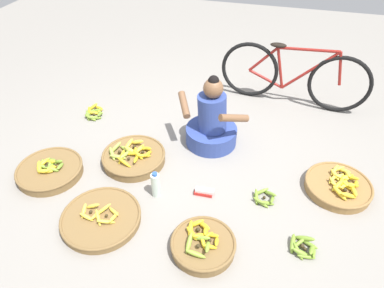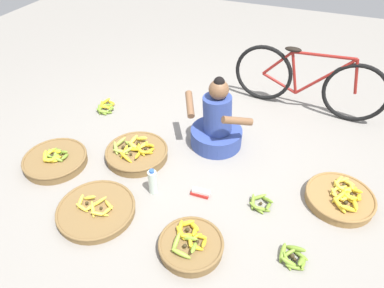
{
  "view_description": "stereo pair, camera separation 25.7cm",
  "coord_description": "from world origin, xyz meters",
  "px_view_note": "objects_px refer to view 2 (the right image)",
  "views": [
    {
      "loc": [
        0.62,
        -2.46,
        2.24
      ],
      "look_at": [
        0.0,
        -0.2,
        0.35
      ],
      "focal_mm": 32.27,
      "sensor_mm": 36.0,
      "label": 1
    },
    {
      "loc": [
        0.86,
        -2.38,
        2.24
      ],
      "look_at": [
        0.0,
        -0.2,
        0.35
      ],
      "focal_mm": 32.27,
      "sensor_mm": 36.0,
      "label": 2
    }
  ],
  "objects_px": {
    "vendor_woman_front": "(217,125)",
    "loose_bananas_front_left": "(106,107)",
    "loose_bananas_front_right": "(293,258)",
    "banana_basket_near_bicycle": "(137,153)",
    "banana_basket_front_center": "(55,160)",
    "banana_basket_back_left": "(340,198)",
    "bicycle_leaning": "(307,82)",
    "loose_bananas_mid_right": "(261,204)",
    "banana_basket_near_vendor": "(191,245)",
    "packet_carton_stack": "(201,193)",
    "banana_basket_mid_left": "(96,210)",
    "water_bottle": "(153,182)"
  },
  "relations": [
    {
      "from": "banana_basket_mid_left",
      "to": "water_bottle",
      "type": "height_order",
      "value": "water_bottle"
    },
    {
      "from": "banana_basket_back_left",
      "to": "packet_carton_stack",
      "type": "xyz_separation_m",
      "value": [
        -1.13,
        -0.36,
        -0.02
      ]
    },
    {
      "from": "banana_basket_near_bicycle",
      "to": "loose_bananas_front_right",
      "type": "relative_size",
      "value": 2.73
    },
    {
      "from": "loose_bananas_front_right",
      "to": "water_bottle",
      "type": "relative_size",
      "value": 0.86
    },
    {
      "from": "banana_basket_back_left",
      "to": "banana_basket_front_center",
      "type": "height_order",
      "value": "banana_basket_front_center"
    },
    {
      "from": "bicycle_leaning",
      "to": "banana_basket_near_vendor",
      "type": "relative_size",
      "value": 3.47
    },
    {
      "from": "banana_basket_front_center",
      "to": "loose_bananas_front_left",
      "type": "bearing_deg",
      "value": 94.43
    },
    {
      "from": "loose_bananas_front_right",
      "to": "banana_basket_mid_left",
      "type": "bearing_deg",
      "value": -174.46
    },
    {
      "from": "banana_basket_front_center",
      "to": "vendor_woman_front",
      "type": "bearing_deg",
      "value": 32.86
    },
    {
      "from": "banana_basket_back_left",
      "to": "bicycle_leaning",
      "type": "bearing_deg",
      "value": 110.38
    },
    {
      "from": "banana_basket_back_left",
      "to": "water_bottle",
      "type": "relative_size",
      "value": 2.23
    },
    {
      "from": "banana_basket_mid_left",
      "to": "banana_basket_near_bicycle",
      "type": "relative_size",
      "value": 1.06
    },
    {
      "from": "vendor_woman_front",
      "to": "water_bottle",
      "type": "bearing_deg",
      "value": -109.29
    },
    {
      "from": "packet_carton_stack",
      "to": "loose_bananas_mid_right",
      "type": "bearing_deg",
      "value": 7.99
    },
    {
      "from": "banana_basket_near_vendor",
      "to": "packet_carton_stack",
      "type": "distance_m",
      "value": 0.55
    },
    {
      "from": "banana_basket_front_center",
      "to": "loose_bananas_mid_right",
      "type": "distance_m",
      "value": 1.96
    },
    {
      "from": "banana_basket_mid_left",
      "to": "loose_bananas_front_right",
      "type": "distance_m",
      "value": 1.59
    },
    {
      "from": "banana_basket_near_vendor",
      "to": "loose_bananas_mid_right",
      "type": "bearing_deg",
      "value": 57.11
    },
    {
      "from": "vendor_woman_front",
      "to": "banana_basket_mid_left",
      "type": "distance_m",
      "value": 1.4
    },
    {
      "from": "banana_basket_mid_left",
      "to": "loose_bananas_mid_right",
      "type": "distance_m",
      "value": 1.37
    },
    {
      "from": "vendor_woman_front",
      "to": "water_bottle",
      "type": "height_order",
      "value": "vendor_woman_front"
    },
    {
      "from": "banana_basket_back_left",
      "to": "banana_basket_near_bicycle",
      "type": "distance_m",
      "value": 1.89
    },
    {
      "from": "banana_basket_near_vendor",
      "to": "bicycle_leaning",
      "type": "bearing_deg",
      "value": 77.59
    },
    {
      "from": "banana_basket_near_vendor",
      "to": "banana_basket_near_bicycle",
      "type": "xyz_separation_m",
      "value": [
        -0.88,
        0.78,
        0.0
      ]
    },
    {
      "from": "banana_basket_front_center",
      "to": "loose_bananas_mid_right",
      "type": "bearing_deg",
      "value": 5.92
    },
    {
      "from": "banana_basket_front_center",
      "to": "banana_basket_mid_left",
      "type": "bearing_deg",
      "value": -27.76
    },
    {
      "from": "loose_bananas_front_right",
      "to": "loose_bananas_mid_right",
      "type": "bearing_deg",
      "value": 128.5
    },
    {
      "from": "vendor_woman_front",
      "to": "loose_bananas_front_left",
      "type": "bearing_deg",
      "value": 174.13
    },
    {
      "from": "banana_basket_back_left",
      "to": "packet_carton_stack",
      "type": "distance_m",
      "value": 1.19
    },
    {
      "from": "loose_bananas_front_right",
      "to": "bicycle_leaning",
      "type": "bearing_deg",
      "value": 96.27
    },
    {
      "from": "loose_bananas_front_right",
      "to": "banana_basket_near_bicycle",
      "type": "bearing_deg",
      "value": 159.77
    },
    {
      "from": "banana_basket_front_center",
      "to": "loose_bananas_front_right",
      "type": "distance_m",
      "value": 2.3
    },
    {
      "from": "banana_basket_front_center",
      "to": "bicycle_leaning",
      "type": "bearing_deg",
      "value": 42.15
    },
    {
      "from": "banana_basket_front_center",
      "to": "loose_bananas_front_right",
      "type": "height_order",
      "value": "banana_basket_front_center"
    },
    {
      "from": "bicycle_leaning",
      "to": "banana_basket_front_center",
      "type": "xyz_separation_m",
      "value": [
        -2.06,
        -1.86,
        -0.31
      ]
    },
    {
      "from": "banana_basket_back_left",
      "to": "loose_bananas_mid_right",
      "type": "xyz_separation_m",
      "value": [
        -0.61,
        -0.29,
        -0.02
      ]
    },
    {
      "from": "banana_basket_near_vendor",
      "to": "loose_bananas_front_right",
      "type": "height_order",
      "value": "banana_basket_near_vendor"
    },
    {
      "from": "vendor_woman_front",
      "to": "banana_basket_back_left",
      "type": "relative_size",
      "value": 1.33
    },
    {
      "from": "banana_basket_mid_left",
      "to": "loose_bananas_front_left",
      "type": "xyz_separation_m",
      "value": [
        -0.78,
        1.38,
        -0.01
      ]
    },
    {
      "from": "bicycle_leaning",
      "to": "banana_basket_near_vendor",
      "type": "bearing_deg",
      "value": -102.41
    },
    {
      "from": "banana_basket_near_vendor",
      "to": "loose_bananas_mid_right",
      "type": "xyz_separation_m",
      "value": [
        0.39,
        0.61,
        -0.02
      ]
    },
    {
      "from": "vendor_woman_front",
      "to": "loose_bananas_front_right",
      "type": "height_order",
      "value": "vendor_woman_front"
    },
    {
      "from": "loose_bananas_mid_right",
      "to": "loose_bananas_front_left",
      "type": "relative_size",
      "value": 0.71
    },
    {
      "from": "loose_bananas_mid_right",
      "to": "loose_bananas_front_right",
      "type": "bearing_deg",
      "value": -51.5
    },
    {
      "from": "banana_basket_near_vendor",
      "to": "water_bottle",
      "type": "xyz_separation_m",
      "value": [
        -0.52,
        0.42,
        0.07
      ]
    },
    {
      "from": "banana_basket_near_vendor",
      "to": "banana_basket_near_bicycle",
      "type": "height_order",
      "value": "banana_basket_near_bicycle"
    },
    {
      "from": "loose_bananas_front_left",
      "to": "bicycle_leaning",
      "type": "bearing_deg",
      "value": 21.88
    },
    {
      "from": "banana_basket_back_left",
      "to": "water_bottle",
      "type": "xyz_separation_m",
      "value": [
        -1.53,
        -0.48,
        0.07
      ]
    },
    {
      "from": "banana_basket_back_left",
      "to": "packet_carton_stack",
      "type": "bearing_deg",
      "value": -162.1
    },
    {
      "from": "bicycle_leaning",
      "to": "loose_bananas_mid_right",
      "type": "height_order",
      "value": "bicycle_leaning"
    }
  ]
}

